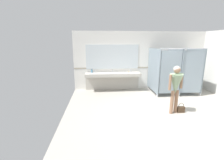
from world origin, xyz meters
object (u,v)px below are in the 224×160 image
at_px(paper_cup, 129,72).
at_px(soap_dispenser, 92,71).
at_px(person_standing, 176,84).
at_px(handbag, 181,109).

bearing_deg(paper_cup, soap_dispenser, 173.21).
xyz_separation_m(person_standing, handbag, (0.27, 0.02, -0.86)).
bearing_deg(paper_cup, handbag, -63.48).
bearing_deg(person_standing, soap_dispenser, 134.51).
height_order(soap_dispenser, paper_cup, soap_dispenser).
bearing_deg(soap_dispenser, paper_cup, -6.79).
height_order(person_standing, paper_cup, person_standing).
height_order(handbag, paper_cup, paper_cup).
bearing_deg(handbag, soap_dispenser, 137.36).
bearing_deg(soap_dispenser, handbag, -42.64).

